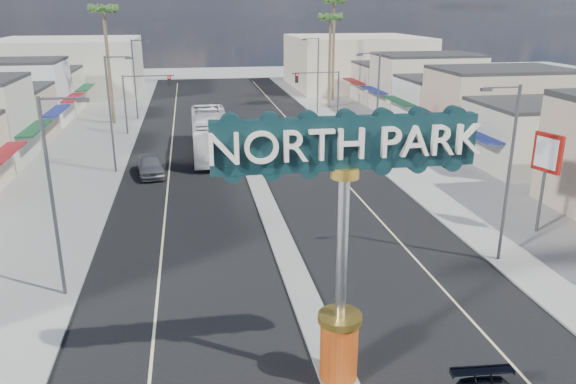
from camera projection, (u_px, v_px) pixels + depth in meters
name	position (u px, v px, depth m)	size (l,w,h in m)	color
ground	(250.00, 167.00, 45.81)	(160.00, 160.00, 0.00)	gray
road	(250.00, 167.00, 45.81)	(20.00, 120.00, 0.01)	black
median_island	(282.00, 243.00, 30.82)	(1.30, 30.00, 0.16)	gray
sidewalk_left	(71.00, 174.00, 43.50)	(8.00, 120.00, 0.12)	gray
sidewalk_right	(413.00, 158.00, 48.09)	(8.00, 120.00, 0.12)	gray
storefront_row_right	(456.00, 98.00, 60.96)	(12.00, 42.00, 6.00)	#B7B29E
backdrop_far_left	(69.00, 67.00, 83.04)	(20.00, 20.00, 8.00)	#B7B29E
backdrop_far_right	(355.00, 62.00, 90.24)	(20.00, 20.00, 8.00)	beige
gateway_sign	(343.00, 223.00, 17.75)	(8.20, 1.50, 9.15)	#BD330E
traffic_signal_left	(143.00, 93.00, 56.05)	(5.09, 0.45, 6.00)	#47474C
traffic_signal_right	(322.00, 88.00, 59.06)	(5.09, 0.45, 6.00)	#47474C
streetlight_l_near	(55.00, 189.00, 23.81)	(2.03, 0.22, 9.00)	#47474C
streetlight_l_mid	(112.00, 109.00, 42.51)	(2.03, 0.22, 9.00)	#47474C
streetlight_l_far	(136.00, 76.00, 63.09)	(2.03, 0.22, 9.00)	#47474C
streetlight_r_near	(507.00, 166.00, 27.23)	(2.03, 0.22, 9.00)	#47474C
streetlight_r_mid	(376.00, 101.00, 45.93)	(2.03, 0.22, 9.00)	#47474C
streetlight_r_far	(317.00, 72.00, 66.50)	(2.03, 0.22, 9.00)	#47474C
palm_left_far	(104.00, 16.00, 58.78)	(2.60, 2.60, 13.10)	brown
palm_right_mid	(331.00, 22.00, 68.93)	(2.60, 2.60, 12.10)	brown
palm_right_far	(335.00, 7.00, 74.30)	(2.60, 2.60, 14.10)	brown
car_parked_left	(150.00, 165.00, 43.23)	(1.91, 4.74, 1.62)	slate
car_parked_right	(357.00, 153.00, 47.03)	(1.58, 4.52, 1.49)	white
city_bus	(210.00, 134.00, 49.27)	(3.08, 13.14, 3.66)	white
bank_pylon_sign	(547.00, 159.00, 30.99)	(0.74, 1.78, 5.73)	#47474C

